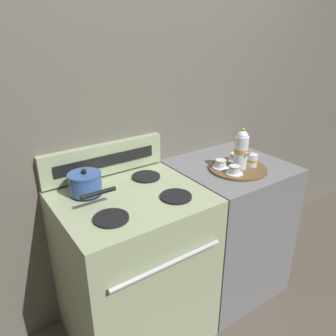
{
  "coord_description": "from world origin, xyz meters",
  "views": [
    {
      "loc": [
        -1.03,
        -1.34,
        1.74
      ],
      "look_at": [
        -0.08,
        0.04,
        1.01
      ],
      "focal_mm": 35.0,
      "sensor_mm": 36.0,
      "label": 1
    }
  ],
  "objects": [
    {
      "name": "teacup_right",
      "position": [
        0.43,
        0.01,
        0.97
      ],
      "size": [
        0.1,
        0.1,
        0.05
      ],
      "color": "silver",
      "rests_on": "serving_tray"
    },
    {
      "name": "teacup_left",
      "position": [
        0.27,
        -0.02,
        0.97
      ],
      "size": [
        0.1,
        0.1,
        0.05
      ],
      "color": "silver",
      "rests_on": "serving_tray"
    },
    {
      "name": "side_counter",
      "position": [
        0.38,
        0.0,
        0.47
      ],
      "size": [
        0.67,
        0.65,
        0.93
      ],
      "color": "slate",
      "rests_on": "ground"
    },
    {
      "name": "saucepan",
      "position": [
        -0.52,
        0.14,
        1.0
      ],
      "size": [
        0.18,
        0.27,
        0.13
      ],
      "color": "#335193",
      "rests_on": "stove"
    },
    {
      "name": "wall_back",
      "position": [
        0.0,
        0.35,
        1.1
      ],
      "size": [
        6.0,
        0.05,
        2.2
      ],
      "color": "#666056",
      "rests_on": "ground"
    },
    {
      "name": "stove",
      "position": [
        -0.34,
        -0.0,
        0.47
      ],
      "size": [
        0.76,
        0.68,
        0.95
      ],
      "color": "#9EAD84",
      "rests_on": "ground"
    },
    {
      "name": "teapot",
      "position": [
        0.37,
        -0.08,
        1.07
      ],
      "size": [
        0.08,
        0.13,
        0.25
      ],
      "color": "silver",
      "rests_on": "serving_tray"
    },
    {
      "name": "ground_plane",
      "position": [
        0.0,
        0.0,
        0.0
      ],
      "size": [
        6.0,
        6.0,
        0.0
      ],
      "primitive_type": "plane",
      "color": "brown"
    },
    {
      "name": "control_panel",
      "position": [
        -0.34,
        0.3,
        1.04
      ],
      "size": [
        0.74,
        0.05,
        0.18
      ],
      "color": "#9EAD84",
      "rests_on": "stove"
    },
    {
      "name": "serving_tray",
      "position": [
        0.36,
        -0.07,
        0.94
      ],
      "size": [
        0.35,
        0.35,
        0.01
      ],
      "color": "brown",
      "rests_on": "side_counter"
    },
    {
      "name": "creamer_jug",
      "position": [
        0.45,
        -0.11,
        0.99
      ],
      "size": [
        0.06,
        0.06,
        0.08
      ],
      "color": "silver",
      "rests_on": "serving_tray"
    },
    {
      "name": "teacup_front",
      "position": [
        0.28,
        -0.13,
        0.97
      ],
      "size": [
        0.1,
        0.1,
        0.05
      ],
      "color": "silver",
      "rests_on": "serving_tray"
    }
  ]
}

